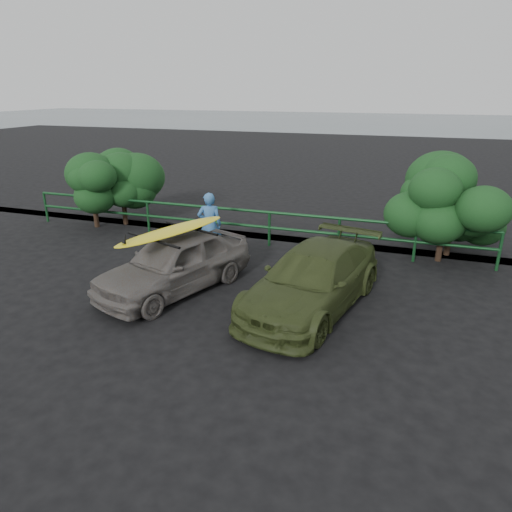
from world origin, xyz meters
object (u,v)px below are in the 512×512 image
at_px(sedan, 175,263).
at_px(olive_vehicle, 313,279).
at_px(guardrail, 237,225).
at_px(man, 210,225).
at_px(surfboard, 172,231).

xyz_separation_m(sedan, olive_vehicle, (3.11, 0.14, -0.03)).
xyz_separation_m(guardrail, olive_vehicle, (3.02, -3.51, 0.11)).
bearing_deg(man, surfboard, 74.54).
xyz_separation_m(sedan, man, (-0.19, 2.34, 0.22)).
bearing_deg(sedan, olive_vehicle, 22.51).
bearing_deg(man, olive_vehicle, 126.21).
bearing_deg(guardrail, sedan, -91.31).
height_order(sedan, olive_vehicle, sedan).
xyz_separation_m(man, surfboard, (0.19, -2.34, 0.53)).
height_order(olive_vehicle, man, man).
bearing_deg(surfboard, sedan, 0.00).
height_order(man, surfboard, man).
distance_m(guardrail, sedan, 3.66).
relative_size(olive_vehicle, surfboard, 1.45).
bearing_deg(olive_vehicle, guardrail, 143.54).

